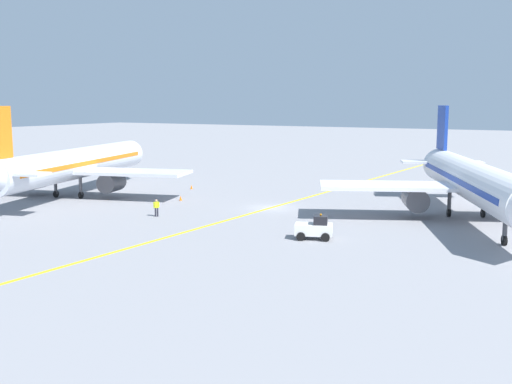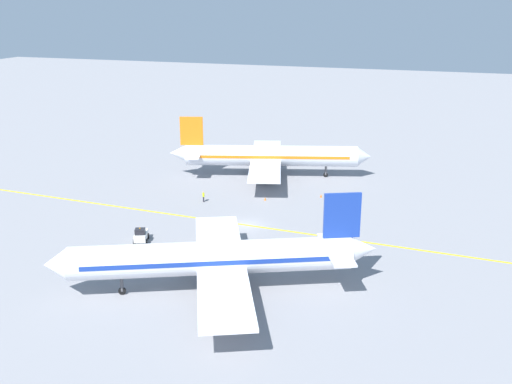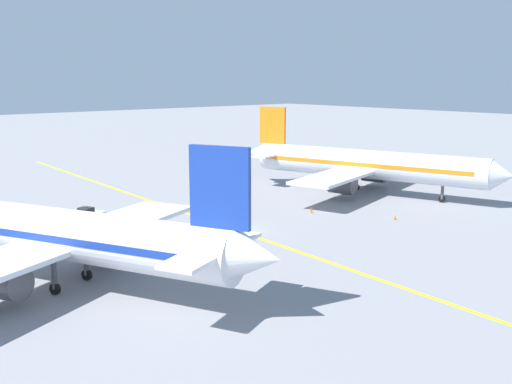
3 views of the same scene
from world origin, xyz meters
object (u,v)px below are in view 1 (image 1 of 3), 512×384
baggage_tug_white (315,228)px  traffic_cone_mid_apron (181,198)px  ground_crew_worker (156,207)px  traffic_cone_near_nose (191,187)px  airplane_adjacent_stand (472,181)px  airplane_at_gate (74,165)px

baggage_tug_white → traffic_cone_mid_apron: baggage_tug_white is taller
ground_crew_worker → traffic_cone_mid_apron: bearing=112.4°
traffic_cone_mid_apron → baggage_tug_white: bearing=-26.3°
traffic_cone_mid_apron → traffic_cone_near_nose: bearing=117.6°
ground_crew_worker → traffic_cone_near_nose: ground_crew_worker is taller
ground_crew_worker → airplane_adjacent_stand: bearing=25.6°
baggage_tug_white → traffic_cone_mid_apron: bearing=153.7°
ground_crew_worker → traffic_cone_near_nose: size_ratio=3.05×
airplane_adjacent_stand → traffic_cone_mid_apron: 30.96m
baggage_tug_white → traffic_cone_near_nose: baggage_tug_white is taller
airplane_adjacent_stand → traffic_cone_near_nose: airplane_adjacent_stand is taller
traffic_cone_near_nose → traffic_cone_mid_apron: (4.18, -8.02, 0.00)m
airplane_at_gate → ground_crew_worker: (16.53, -5.57, -2.80)m
airplane_at_gate → traffic_cone_mid_apron: size_ratio=63.51×
airplane_adjacent_stand → baggage_tug_white: 17.45m
airplane_adjacent_stand → traffic_cone_mid_apron: airplane_adjacent_stand is taller
baggage_tug_white → ground_crew_worker: 17.36m
ground_crew_worker → airplane_at_gate: bearing=161.4°
airplane_at_gate → ground_crew_worker: airplane_at_gate is taller
baggage_tug_white → ground_crew_worker: size_ratio=1.99×
ground_crew_worker → traffic_cone_mid_apron: size_ratio=3.05×
ground_crew_worker → traffic_cone_near_nose: bearing=114.9°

